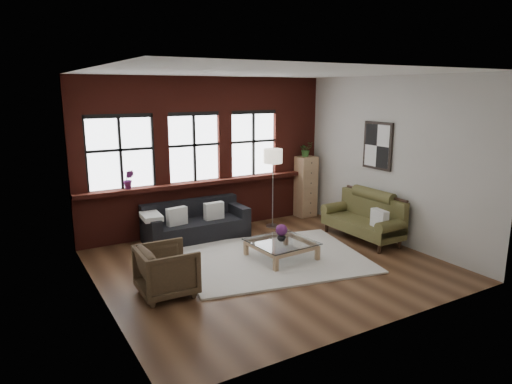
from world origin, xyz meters
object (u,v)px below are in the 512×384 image
vintage_settee (362,217)px  floor_lamp (273,185)px  vase (281,237)px  coffee_table (281,250)px  armchair (167,271)px  dark_sofa (196,221)px  drawer_chest (305,186)px

vintage_settee → floor_lamp: floor_lamp is taller
vase → floor_lamp: size_ratio=0.09×
coffee_table → armchair: bearing=-171.1°
floor_lamp → vase: bearing=-117.8°
dark_sofa → floor_lamp: (1.77, -0.05, 0.56)m
dark_sofa → drawer_chest: size_ratio=1.45×
dark_sofa → armchair: dark_sofa is taller
vase → coffee_table: bearing=-90.0°
coffee_table → vase: size_ratio=6.29×
vase → drawer_chest: bearing=45.8°
drawer_chest → vase: bearing=-134.2°
coffee_table → floor_lamp: bearing=62.2°
dark_sofa → coffee_table: bearing=-64.5°
vase → vintage_settee: bearing=2.3°
coffee_table → floor_lamp: floor_lamp is taller
vintage_settee → drawer_chest: 2.05m
drawer_chest → floor_lamp: bearing=-161.6°
vintage_settee → armchair: 4.22m
vintage_settee → coffee_table: vintage_settee is taller
vase → floor_lamp: 2.03m
armchair → drawer_chest: size_ratio=0.57×
armchair → drawer_chest: 4.95m
vintage_settee → vase: 1.97m
dark_sofa → armchair: (-1.37, -2.14, -0.00)m
vintage_settee → dark_sofa: bearing=148.8°
armchair → coffee_table: 2.26m
floor_lamp → drawer_chest: bearing=18.4°
dark_sofa → armchair: size_ratio=2.55×
armchair → coffee_table: bearing=-79.8°
drawer_chest → floor_lamp: 1.22m
armchair → floor_lamp: bearing=-55.1°
coffee_table → dark_sofa: bearing=115.5°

